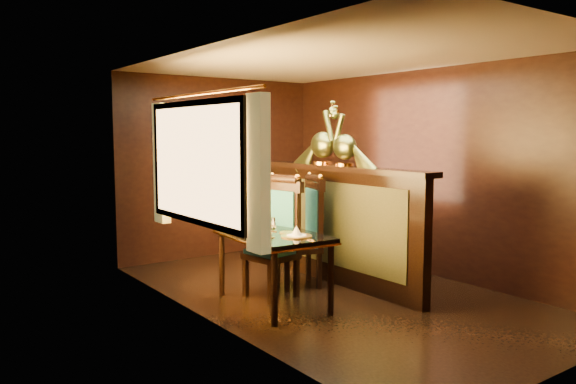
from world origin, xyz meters
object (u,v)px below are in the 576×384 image
chair_left (279,232)px  dining_table (273,239)px  chair_right (308,227)px  peacock_left (345,136)px  peacock_right (323,133)px

chair_left → dining_table: bearing=-144.8°
chair_right → chair_left: bearing=-147.6°
dining_table → chair_right: bearing=31.2°
peacock_left → chair_right: bearing=145.4°
peacock_left → peacock_right: size_ratio=0.93×
chair_right → peacock_left: 1.11m
dining_table → peacock_left: size_ratio=1.92×
chair_right → peacock_left: (0.33, -0.23, 1.03)m
chair_left → peacock_right: size_ratio=1.77×
dining_table → chair_right: 0.83m
chair_left → peacock_right: peacock_right is taller
dining_table → chair_right: (0.74, 0.38, -0.00)m
peacock_left → chair_left: bearing=171.5°
chair_right → dining_table: bearing=-133.7°
chair_left → peacock_left: peacock_left is taller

